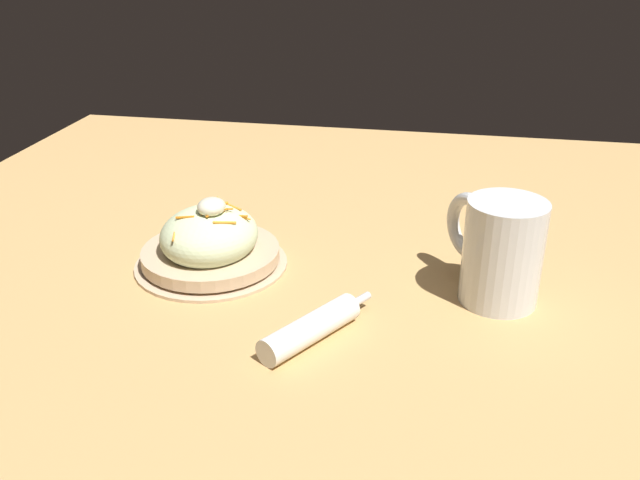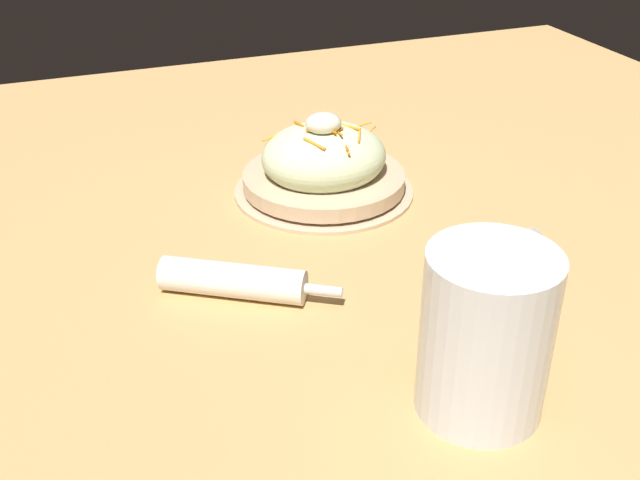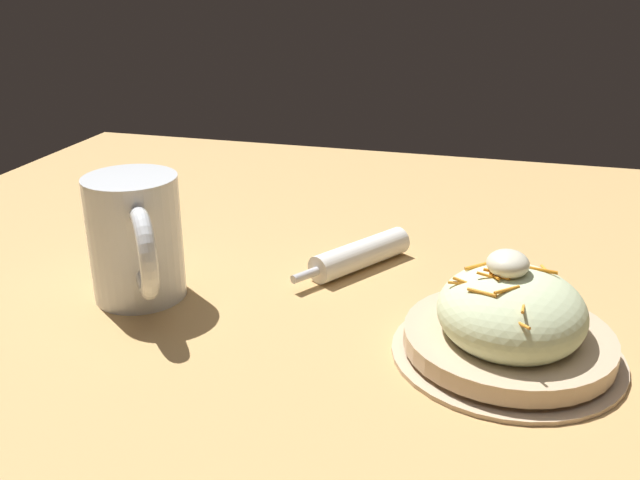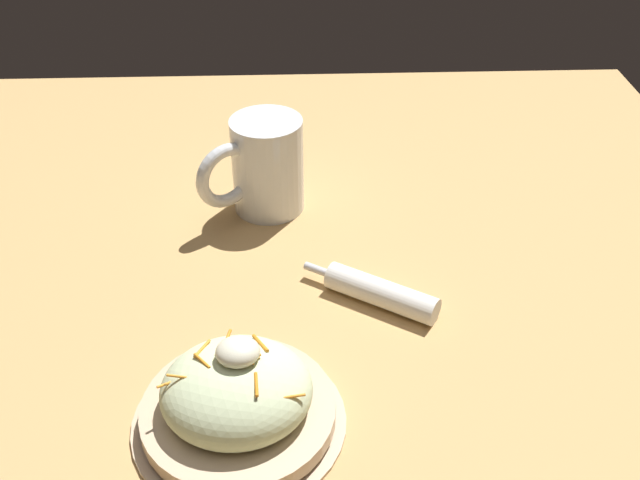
% 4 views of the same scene
% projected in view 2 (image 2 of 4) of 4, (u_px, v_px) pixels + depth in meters
% --- Properties ---
extents(ground_plane, '(1.43, 1.43, 0.00)m').
position_uv_depth(ground_plane, '(381.00, 247.00, 0.83)').
color(ground_plane, tan).
extents(salad_plate, '(0.22, 0.22, 0.10)m').
position_uv_depth(salad_plate, '(324.00, 167.00, 0.93)').
color(salad_plate, '#D1B28E').
rests_on(salad_plate, ground_plane).
extents(beer_mug, '(0.15, 0.12, 0.14)m').
position_uv_depth(beer_mug, '(487.00, 340.00, 0.59)').
color(beer_mug, white).
rests_on(beer_mug, ground_plane).
extents(napkin_roll, '(0.16, 0.11, 0.03)m').
position_uv_depth(napkin_roll, '(235.00, 280.00, 0.74)').
color(napkin_roll, white).
rests_on(napkin_roll, ground_plane).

